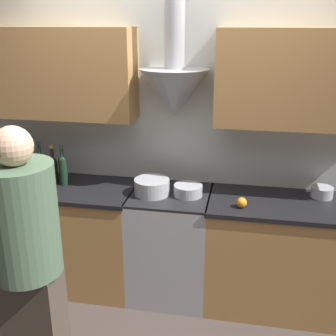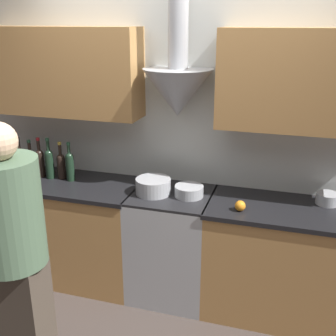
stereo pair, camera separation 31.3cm
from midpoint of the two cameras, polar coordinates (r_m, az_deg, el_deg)
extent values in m
plane|color=#423833|center=(3.50, 1.49, -19.54)|extent=(12.00, 12.00, 0.00)
cube|color=silver|center=(3.49, 4.64, 4.46)|extent=(8.40, 0.06, 2.60)
cone|color=#A8AAAF|center=(3.24, 4.13, 10.11)|extent=(0.53, 0.53, 0.36)
cylinder|color=#A8AAAF|center=(3.20, 4.37, 19.47)|extent=(0.15, 0.15, 0.70)
cube|color=#B27F47|center=(3.56, -11.72, 12.64)|extent=(1.33, 0.32, 0.70)
cube|color=#B27F47|center=(3.15, 20.97, 10.92)|extent=(1.21, 0.32, 0.70)
cube|color=#B27F47|center=(3.84, -11.38, -8.31)|extent=(1.33, 0.60, 0.87)
cube|color=black|center=(3.65, -11.85, -2.01)|extent=(1.35, 0.62, 0.03)
cube|color=#B27F47|center=(3.46, 18.34, -12.33)|extent=(1.21, 0.60, 0.87)
cube|color=black|center=(3.25, 19.18, -5.50)|extent=(1.23, 0.62, 0.03)
cube|color=#A8AAAF|center=(3.52, 3.07, -10.52)|extent=(0.63, 0.60, 0.88)
cube|color=black|center=(3.29, 1.79, -13.51)|extent=(0.44, 0.01, 0.40)
cube|color=black|center=(3.32, 3.21, -3.73)|extent=(0.63, 0.60, 0.02)
cube|color=#A8AAAF|center=(3.58, 4.23, -2.98)|extent=(0.63, 0.06, 0.10)
cylinder|color=black|center=(3.95, -19.24, 0.74)|extent=(0.08, 0.08, 0.20)
sphere|color=black|center=(3.92, -19.40, 2.12)|extent=(0.07, 0.07, 0.07)
cylinder|color=black|center=(3.90, -19.50, 2.99)|extent=(0.03, 0.03, 0.09)
cylinder|color=black|center=(3.89, -19.59, 3.78)|extent=(0.03, 0.03, 0.02)
cylinder|color=black|center=(3.91, -18.10, 0.69)|extent=(0.08, 0.08, 0.20)
sphere|color=black|center=(3.88, -18.25, 2.09)|extent=(0.07, 0.07, 0.07)
cylinder|color=black|center=(3.86, -18.36, 3.04)|extent=(0.03, 0.03, 0.10)
cylinder|color=black|center=(3.85, -18.45, 3.93)|extent=(0.03, 0.03, 0.02)
cylinder|color=black|center=(3.85, -17.16, 0.47)|extent=(0.07, 0.07, 0.20)
sphere|color=black|center=(3.82, -17.30, 1.85)|extent=(0.07, 0.07, 0.07)
cylinder|color=black|center=(3.80, -17.41, 2.85)|extent=(0.03, 0.03, 0.11)
cylinder|color=black|center=(3.78, -17.50, 3.79)|extent=(0.03, 0.03, 0.02)
cylinder|color=black|center=(3.81, -15.83, 0.44)|extent=(0.07, 0.07, 0.20)
sphere|color=black|center=(3.78, -15.96, 1.87)|extent=(0.07, 0.07, 0.07)
cylinder|color=black|center=(3.77, -16.04, 2.71)|extent=(0.03, 0.03, 0.08)
cylinder|color=#234C33|center=(3.75, -16.12, 3.48)|extent=(0.03, 0.03, 0.02)
cylinder|color=black|center=(3.76, -14.64, 0.33)|extent=(0.07, 0.07, 0.21)
sphere|color=black|center=(3.72, -14.78, 1.84)|extent=(0.07, 0.07, 0.07)
cylinder|color=black|center=(3.70, -14.87, 2.84)|extent=(0.03, 0.03, 0.10)
cylinder|color=maroon|center=(3.69, -14.95, 3.77)|extent=(0.03, 0.03, 0.02)
cylinder|color=black|center=(3.70, -13.42, 0.23)|extent=(0.07, 0.07, 0.22)
sphere|color=black|center=(3.67, -13.55, 1.83)|extent=(0.07, 0.07, 0.07)
cylinder|color=black|center=(3.65, -13.64, 2.83)|extent=(0.03, 0.03, 0.10)
cylinder|color=#234C33|center=(3.63, -13.71, 3.76)|extent=(0.03, 0.03, 0.02)
cylinder|color=black|center=(3.68, -11.89, -0.08)|extent=(0.07, 0.07, 0.18)
sphere|color=black|center=(3.65, -11.99, 1.27)|extent=(0.07, 0.07, 0.07)
cylinder|color=black|center=(3.63, -12.06, 2.29)|extent=(0.03, 0.03, 0.10)
cylinder|color=gold|center=(3.61, -12.13, 3.24)|extent=(0.03, 0.03, 0.02)
cylinder|color=black|center=(3.61, -10.71, -0.12)|extent=(0.07, 0.07, 0.21)
sphere|color=black|center=(3.58, -10.82, 1.48)|extent=(0.07, 0.07, 0.07)
cylinder|color=black|center=(3.56, -10.88, 2.38)|extent=(0.03, 0.03, 0.09)
cylinder|color=#234C33|center=(3.54, -10.93, 3.22)|extent=(0.03, 0.03, 0.02)
cylinder|color=#A8AAAF|center=(3.29, 0.71, -2.53)|extent=(0.28, 0.28, 0.12)
cylinder|color=#A8AAAF|center=(3.27, 5.62, -3.18)|extent=(0.22, 0.22, 0.09)
sphere|color=orange|center=(3.08, 12.65, -5.08)|extent=(0.08, 0.08, 0.08)
cylinder|color=#A8AAAF|center=(3.39, 23.30, -3.89)|extent=(0.17, 0.17, 0.08)
cube|color=#473D33|center=(2.74, -15.67, -20.56)|extent=(0.32, 0.20, 0.93)
cylinder|color=#4C664C|center=(2.34, -17.38, -5.91)|extent=(0.37, 0.37, 0.60)
camera|label=1|loc=(0.16, -87.14, 1.01)|focal=45.00mm
camera|label=2|loc=(0.16, 92.86, -1.01)|focal=45.00mm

